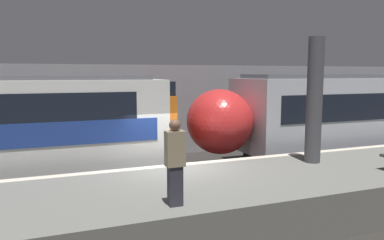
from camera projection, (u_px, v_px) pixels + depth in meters
ground_plane at (174, 200)px, 11.11m from camera, size 120.00×120.00×0.00m
platform at (199, 203)px, 9.24m from camera, size 40.00×3.91×1.10m
station_rear_barrier at (130, 112)px, 16.55m from camera, size 50.00×0.15×4.11m
support_pillar_near at (314, 101)px, 11.02m from camera, size 0.47×0.47×3.70m
train_modern at (374, 115)px, 16.60m from camera, size 16.92×2.93×3.70m
person_waiting at (175, 160)px, 7.42m from camera, size 0.38×0.24×1.75m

